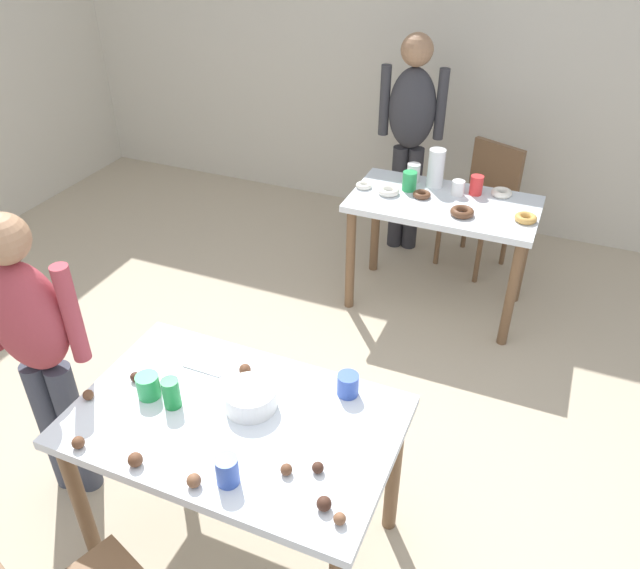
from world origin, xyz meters
name	(u,v)px	position (x,y,z in m)	size (l,w,h in m)	color
ground_plane	(255,510)	(0.00, 0.00, 0.00)	(6.40, 6.40, 0.00)	tan
wall_back	(450,52)	(0.00, 3.20, 1.30)	(6.40, 0.10, 2.60)	beige
dining_table_near	(236,437)	(0.04, -0.15, 0.65)	(1.20, 0.76, 0.75)	silver
dining_table_far	(442,219)	(0.33, 1.91, 0.63)	(1.12, 0.62, 0.75)	silver
chair_far_table	(484,199)	(0.48, 2.57, 0.50)	(0.52, 0.52, 0.87)	brown
person_girl_near	(36,343)	(-0.84, -0.18, 0.85)	(0.45, 0.27, 1.42)	#383D4C
person_adult_far	(411,127)	(-0.08, 2.56, 0.94)	(0.46, 0.25, 1.55)	#28282D
mixing_bowl	(250,398)	(0.07, -0.07, 0.79)	(0.20, 0.20, 0.09)	white
soda_can	(171,393)	(-0.20, -0.18, 0.81)	(0.07, 0.07, 0.12)	#198438
fork_near	(202,371)	(-0.20, 0.02, 0.75)	(0.17, 0.02, 0.01)	silver
cup_near_0	(148,386)	(-0.31, -0.17, 0.80)	(0.09, 0.09, 0.10)	green
cup_near_1	(348,385)	(0.38, 0.13, 0.80)	(0.08, 0.08, 0.09)	#3351B2
cup_near_2	(227,471)	(0.17, -0.41, 0.80)	(0.08, 0.08, 0.11)	#3351B2
cake_ball_0	(245,370)	(-0.03, 0.08, 0.77)	(0.05, 0.05, 0.05)	brown
cake_ball_1	(324,504)	(0.50, -0.38, 0.77)	(0.05, 0.05, 0.05)	#3D2319
cake_ball_2	(167,384)	(-0.27, -0.11, 0.77)	(0.04, 0.04, 0.04)	#3D2319
cake_ball_3	(340,519)	(0.56, -0.41, 0.77)	(0.04, 0.04, 0.04)	brown
cake_ball_4	(135,377)	(-0.41, -0.13, 0.77)	(0.04, 0.04, 0.04)	#3D2319
cake_ball_5	(194,481)	(0.07, -0.47, 0.77)	(0.05, 0.05, 0.05)	brown
cake_ball_6	(78,443)	(-0.39, -0.48, 0.77)	(0.05, 0.05, 0.05)	brown
cake_ball_7	(318,468)	(0.42, -0.26, 0.77)	(0.04, 0.04, 0.04)	#3D2319
cake_ball_8	(88,395)	(-0.51, -0.28, 0.77)	(0.04, 0.04, 0.04)	brown
cake_ball_9	(286,470)	(0.33, -0.31, 0.77)	(0.04, 0.04, 0.04)	brown
cake_ball_10	(135,460)	(-0.16, -0.47, 0.78)	(0.05, 0.05, 0.05)	brown
pitcher_far	(436,168)	(0.22, 2.09, 0.87)	(0.10, 0.10, 0.24)	white
cup_far_0	(409,181)	(0.09, 1.98, 0.81)	(0.09, 0.09, 0.12)	green
cup_far_1	(458,188)	(0.38, 2.02, 0.80)	(0.08, 0.08, 0.09)	white
cup_far_2	(413,173)	(0.08, 2.11, 0.81)	(0.08, 0.08, 0.12)	white
cup_far_3	(476,185)	(0.48, 2.08, 0.81)	(0.08, 0.08, 0.12)	red
donut_far_0	(502,193)	(0.64, 2.12, 0.77)	(0.13, 0.13, 0.04)	white
donut_far_1	(462,212)	(0.47, 1.77, 0.77)	(0.14, 0.14, 0.04)	brown
donut_far_2	(389,191)	(-0.01, 1.87, 0.77)	(0.13, 0.13, 0.04)	white
donut_far_3	(422,194)	(0.19, 1.91, 0.77)	(0.11, 0.11, 0.03)	brown
donut_far_4	(364,186)	(-0.18, 1.90, 0.76)	(0.10, 0.10, 0.03)	white
donut_far_5	(526,218)	(0.82, 1.84, 0.77)	(0.13, 0.13, 0.04)	gold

